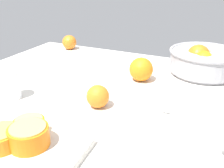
{
  "coord_description": "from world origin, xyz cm",
  "views": [
    {
      "loc": [
        32.63,
        -65.7,
        36.99
      ],
      "look_at": [
        2.72,
        -1.2,
        5.45
      ],
      "focal_mm": 41.4,
      "sensor_mm": 36.0,
      "label": 1
    }
  ],
  "objects_px": {
    "loose_orange_0": "(69,42)",
    "loose_orange_2": "(98,96)",
    "orange_half_1": "(29,136)",
    "juice_glass": "(10,87)",
    "cutting_board": "(20,151)",
    "loose_orange_3": "(141,69)",
    "spoon": "(157,105)",
    "orange_half_2": "(30,126)",
    "fruit_bowl": "(204,61)",
    "orange_half_0": "(0,138)"
  },
  "relations": [
    {
      "from": "fruit_bowl",
      "to": "cutting_board",
      "type": "distance_m",
      "value": 0.73
    },
    {
      "from": "cutting_board",
      "to": "loose_orange_3",
      "type": "bearing_deg",
      "value": 78.53
    },
    {
      "from": "fruit_bowl",
      "to": "cutting_board",
      "type": "relative_size",
      "value": 0.97
    },
    {
      "from": "juice_glass",
      "to": "orange_half_2",
      "type": "xyz_separation_m",
      "value": [
        0.2,
        -0.14,
        -0.0
      ]
    },
    {
      "from": "loose_orange_0",
      "to": "spoon",
      "type": "relative_size",
      "value": 0.52
    },
    {
      "from": "juice_glass",
      "to": "cutting_board",
      "type": "relative_size",
      "value": 0.32
    },
    {
      "from": "fruit_bowl",
      "to": "loose_orange_2",
      "type": "relative_size",
      "value": 3.94
    },
    {
      "from": "spoon",
      "to": "orange_half_2",
      "type": "bearing_deg",
      "value": -128.87
    },
    {
      "from": "orange_half_0",
      "to": "loose_orange_2",
      "type": "xyz_separation_m",
      "value": [
        0.09,
        0.27,
        -0.0
      ]
    },
    {
      "from": "loose_orange_0",
      "to": "loose_orange_2",
      "type": "height_order",
      "value": "loose_orange_0"
    },
    {
      "from": "fruit_bowl",
      "to": "orange_half_0",
      "type": "height_order",
      "value": "fruit_bowl"
    },
    {
      "from": "cutting_board",
      "to": "loose_orange_2",
      "type": "xyz_separation_m",
      "value": [
        0.05,
        0.26,
        0.02
      ]
    },
    {
      "from": "orange_half_1",
      "to": "loose_orange_0",
      "type": "relative_size",
      "value": 1.23
    },
    {
      "from": "loose_orange_3",
      "to": "spoon",
      "type": "xyz_separation_m",
      "value": [
        0.11,
        -0.16,
        -0.04
      ]
    },
    {
      "from": "orange_half_2",
      "to": "loose_orange_0",
      "type": "bearing_deg",
      "value": 116.56
    },
    {
      "from": "cutting_board",
      "to": "orange_half_1",
      "type": "distance_m",
      "value": 0.04
    },
    {
      "from": "juice_glass",
      "to": "loose_orange_3",
      "type": "xyz_separation_m",
      "value": [
        0.32,
        0.31,
        0.01
      ]
    },
    {
      "from": "juice_glass",
      "to": "loose_orange_3",
      "type": "relative_size",
      "value": 1.01
    },
    {
      "from": "cutting_board",
      "to": "spoon",
      "type": "height_order",
      "value": "cutting_board"
    },
    {
      "from": "cutting_board",
      "to": "orange_half_2",
      "type": "distance_m",
      "value": 0.06
    },
    {
      "from": "juice_glass",
      "to": "orange_half_1",
      "type": "height_order",
      "value": "juice_glass"
    },
    {
      "from": "cutting_board",
      "to": "orange_half_0",
      "type": "relative_size",
      "value": 3.19
    },
    {
      "from": "fruit_bowl",
      "to": "loose_orange_3",
      "type": "relative_size",
      "value": 3.09
    },
    {
      "from": "orange_half_1",
      "to": "loose_orange_0",
      "type": "bearing_deg",
      "value": 117.43
    },
    {
      "from": "loose_orange_0",
      "to": "loose_orange_2",
      "type": "bearing_deg",
      "value": -49.04
    },
    {
      "from": "orange_half_1",
      "to": "loose_orange_2",
      "type": "relative_size",
      "value": 1.3
    },
    {
      "from": "orange_half_1",
      "to": "loose_orange_3",
      "type": "bearing_deg",
      "value": 79.92
    },
    {
      "from": "orange_half_0",
      "to": "fruit_bowl",
      "type": "bearing_deg",
      "value": 63.76
    },
    {
      "from": "loose_orange_0",
      "to": "spoon",
      "type": "bearing_deg",
      "value": -34.88
    },
    {
      "from": "loose_orange_3",
      "to": "orange_half_2",
      "type": "bearing_deg",
      "value": -104.97
    },
    {
      "from": "orange_half_1",
      "to": "loose_orange_0",
      "type": "height_order",
      "value": "loose_orange_0"
    },
    {
      "from": "cutting_board",
      "to": "orange_half_2",
      "type": "relative_size",
      "value": 3.81
    },
    {
      "from": "orange_half_1",
      "to": "juice_glass",
      "type": "bearing_deg",
      "value": 142.33
    },
    {
      "from": "juice_glass",
      "to": "spoon",
      "type": "xyz_separation_m",
      "value": [
        0.43,
        0.14,
        -0.03
      ]
    },
    {
      "from": "fruit_bowl",
      "to": "loose_orange_3",
      "type": "distance_m",
      "value": 0.26
    },
    {
      "from": "fruit_bowl",
      "to": "loose_orange_0",
      "type": "height_order",
      "value": "fruit_bowl"
    },
    {
      "from": "orange_half_2",
      "to": "spoon",
      "type": "xyz_separation_m",
      "value": [
        0.23,
        0.28,
        -0.03
      ]
    },
    {
      "from": "fruit_bowl",
      "to": "loose_orange_3",
      "type": "xyz_separation_m",
      "value": [
        -0.19,
        -0.17,
        -0.01
      ]
    },
    {
      "from": "cutting_board",
      "to": "loose_orange_2",
      "type": "relative_size",
      "value": 4.07
    },
    {
      "from": "spoon",
      "to": "orange_half_0",
      "type": "bearing_deg",
      "value": -125.58
    },
    {
      "from": "cutting_board",
      "to": "orange_half_2",
      "type": "height_order",
      "value": "orange_half_2"
    },
    {
      "from": "loose_orange_3",
      "to": "juice_glass",
      "type": "bearing_deg",
      "value": -136.58
    },
    {
      "from": "juice_glass",
      "to": "loose_orange_0",
      "type": "height_order",
      "value": "juice_glass"
    },
    {
      "from": "juice_glass",
      "to": "spoon",
      "type": "height_order",
      "value": "juice_glass"
    },
    {
      "from": "juice_glass",
      "to": "cutting_board",
      "type": "height_order",
      "value": "juice_glass"
    },
    {
      "from": "loose_orange_3",
      "to": "spoon",
      "type": "relative_size",
      "value": 0.63
    },
    {
      "from": "juice_glass",
      "to": "loose_orange_0",
      "type": "relative_size",
      "value": 1.22
    },
    {
      "from": "orange_half_1",
      "to": "loose_orange_0",
      "type": "xyz_separation_m",
      "value": [
        -0.37,
        0.72,
        -0.01
      ]
    },
    {
      "from": "juice_glass",
      "to": "spoon",
      "type": "distance_m",
      "value": 0.46
    },
    {
      "from": "juice_glass",
      "to": "orange_half_2",
      "type": "distance_m",
      "value": 0.25
    }
  ]
}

